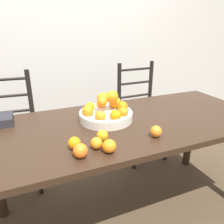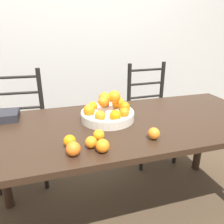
% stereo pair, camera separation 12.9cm
% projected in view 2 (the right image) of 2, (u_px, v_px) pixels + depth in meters
% --- Properties ---
extents(ground_plane, '(12.00, 12.00, 0.00)m').
position_uv_depth(ground_plane, '(126.00, 212.00, 1.67)').
color(ground_plane, '#423323').
extents(wall_back, '(8.00, 0.06, 2.60)m').
position_uv_depth(wall_back, '(85.00, 29.00, 2.48)').
color(wall_back, beige).
rests_on(wall_back, ground_plane).
extents(dining_table, '(1.88, 0.81, 0.76)m').
position_uv_depth(dining_table, '(128.00, 135.00, 1.44)').
color(dining_table, black).
rests_on(dining_table, ground_plane).
extents(fruit_bowl, '(0.35, 0.35, 0.19)m').
position_uv_depth(fruit_bowl, '(108.00, 112.00, 1.42)').
color(fruit_bowl, beige).
rests_on(fruit_bowl, dining_table).
extents(orange_loose_0, '(0.06, 0.06, 0.06)m').
position_uv_depth(orange_loose_0, '(99.00, 135.00, 1.16)').
color(orange_loose_0, orange).
rests_on(orange_loose_0, dining_table).
extents(orange_loose_1, '(0.06, 0.06, 0.06)m').
position_uv_depth(orange_loose_1, '(154.00, 133.00, 1.18)').
color(orange_loose_1, orange).
rests_on(orange_loose_1, dining_table).
extents(orange_loose_2, '(0.07, 0.07, 0.07)m').
position_uv_depth(orange_loose_2, '(73.00, 149.00, 1.02)').
color(orange_loose_2, orange).
rests_on(orange_loose_2, dining_table).
extents(orange_loose_3, '(0.06, 0.06, 0.06)m').
position_uv_depth(orange_loose_3, '(70.00, 141.00, 1.10)').
color(orange_loose_3, orange).
rests_on(orange_loose_3, dining_table).
extents(orange_loose_4, '(0.07, 0.07, 0.07)m').
position_uv_depth(orange_loose_4, '(103.00, 146.00, 1.05)').
color(orange_loose_4, orange).
rests_on(orange_loose_4, dining_table).
extents(orange_loose_5, '(0.06, 0.06, 0.06)m').
position_uv_depth(orange_loose_5, '(91.00, 142.00, 1.09)').
color(orange_loose_5, orange).
rests_on(orange_loose_5, dining_table).
extents(chair_left, '(0.45, 0.43, 0.99)m').
position_uv_depth(chair_left, '(20.00, 129.00, 1.92)').
color(chair_left, black).
rests_on(chair_left, ground_plane).
extents(chair_right, '(0.43, 0.41, 0.99)m').
position_uv_depth(chair_right, '(151.00, 114.00, 2.25)').
color(chair_right, black).
rests_on(chair_right, ground_plane).
extents(book_stack, '(0.20, 0.16, 0.05)m').
position_uv_depth(book_stack, '(2.00, 116.00, 1.42)').
color(book_stack, '#232328').
rests_on(book_stack, dining_table).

